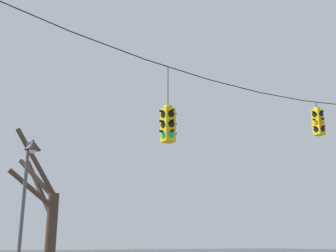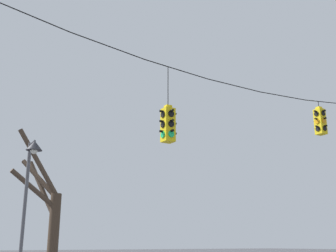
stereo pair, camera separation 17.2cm
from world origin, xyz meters
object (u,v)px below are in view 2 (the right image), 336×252
at_px(traffic_light_over_intersection, 168,124).
at_px(bare_tree, 47,214).
at_px(traffic_light_near_right_pole, 320,121).
at_px(street_lamp, 31,171).

distance_m(traffic_light_over_intersection, bare_tree, 8.24).
height_order(traffic_light_near_right_pole, street_lamp, traffic_light_near_right_pole).
relative_size(street_lamp, bare_tree, 0.78).
relative_size(traffic_light_near_right_pole, street_lamp, 0.27).
bearing_deg(traffic_light_over_intersection, street_lamp, 124.47).
bearing_deg(street_lamp, traffic_light_near_right_pole, -23.08).
bearing_deg(bare_tree, traffic_light_over_intersection, -81.42).
relative_size(traffic_light_over_intersection, bare_tree, 0.38).
distance_m(traffic_light_over_intersection, traffic_light_near_right_pole, 7.13).
bearing_deg(traffic_light_over_intersection, traffic_light_near_right_pole, 0.00).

